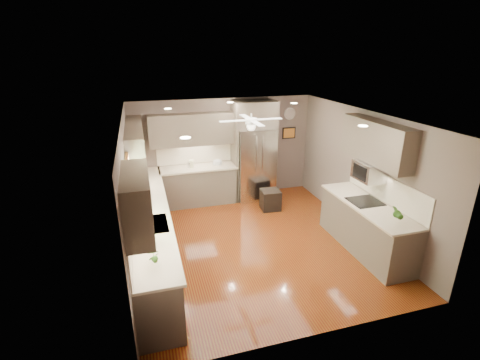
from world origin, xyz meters
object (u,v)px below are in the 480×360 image
soap_bottle (142,204)px  paper_towel (150,233)px  bowl (218,164)px  stool (270,199)px  microwave (369,171)px  potted_plant_right (398,213)px  potted_plant_left (153,256)px  canister_b (189,165)px  canister_c (191,164)px  refrigerator (254,153)px

soap_bottle → paper_towel: paper_towel is taller
soap_bottle → bowl: size_ratio=0.92×
stool → microwave: bearing=-58.6°
potted_plant_right → bowl: potted_plant_right is taller
potted_plant_left → bowl: (1.73, 3.87, -0.11)m
bowl → microwave: bearing=-50.6°
soap_bottle → bowl: soap_bottle is taller
paper_towel → canister_b: bearing=72.2°
canister_c → soap_bottle: (-1.20, -2.09, 0.01)m
canister_b → soap_bottle: 2.39m
canister_b → microwave: (2.95, -2.75, 0.47)m
bowl → soap_bottle: bearing=-131.2°
bowl → microwave: (2.26, -2.75, 0.51)m
microwave → canister_b: bearing=137.0°
canister_c → refrigerator: size_ratio=0.08×
potted_plant_left → paper_towel: 0.61m
canister_b → potted_plant_left: bearing=-105.0°
bowl → paper_towel: 3.70m
canister_c → bowl: size_ratio=0.82×
canister_c → refrigerator: 1.58m
soap_bottle → stool: 3.29m
canister_b → soap_bottle: size_ratio=0.65×
refrigerator → microwave: refrigerator is taller
bowl → refrigerator: bearing=-2.3°
bowl → paper_towel: (-1.74, -3.26, 0.11)m
potted_plant_right → canister_b: bearing=127.4°
microwave → refrigerator: bearing=116.1°
soap_bottle → refrigerator: size_ratio=0.09×
microwave → paper_towel: (-4.00, -0.51, -0.40)m
canister_b → potted_plant_right: bearing=-52.6°
paper_towel → microwave: bearing=7.3°
refrigerator → potted_plant_right: bearing=-71.6°
microwave → soap_bottle: bearing=171.0°
canister_b → bowl: canister_b is taller
canister_b → refrigerator: 1.63m
potted_plant_left → microwave: bearing=15.8°
paper_towel → soap_bottle: bearing=94.7°
bowl → refrigerator: size_ratio=0.09×
bowl → paper_towel: bearing=-118.1°
soap_bottle → potted_plant_left: potted_plant_left is taller
potted_plant_right → paper_towel: size_ratio=1.08×
canister_c → stool: canister_c is taller
paper_towel → potted_plant_right: bearing=-6.8°
canister_b → potted_plant_right: (2.85, -3.73, 0.08)m
canister_c → microwave: bearing=-43.4°
potted_plant_left → refrigerator: size_ratio=0.11×
refrigerator → soap_bottle: bearing=-143.4°
soap_bottle → microwave: size_ratio=0.38×
potted_plant_left → refrigerator: refrigerator is taller
canister_b → microwave: 4.06m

